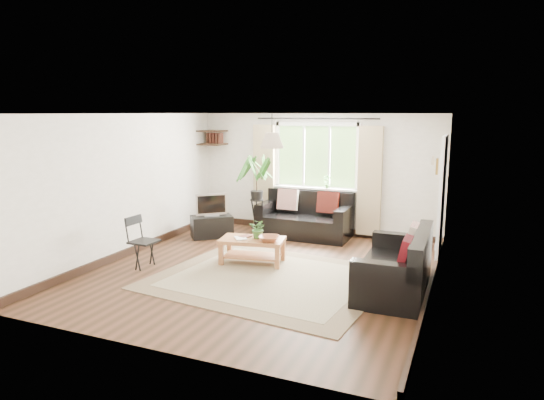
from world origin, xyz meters
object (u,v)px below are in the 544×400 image
at_px(sofa_back, 304,216).
at_px(coffee_table, 252,251).
at_px(tv_stand, 212,226).
at_px(palm_stand, 257,196).
at_px(sofa_right, 394,263).
at_px(folding_chair, 144,242).

bearing_deg(sofa_back, coffee_table, -96.27).
xyz_separation_m(coffee_table, tv_stand, (-1.45, 1.24, 0.00)).
relative_size(tv_stand, palm_stand, 0.49).
height_order(coffee_table, palm_stand, palm_stand).
height_order(sofa_back, tv_stand, sofa_back).
relative_size(sofa_back, sofa_right, 1.03).
bearing_deg(sofa_back, folding_chair, -121.17).
xyz_separation_m(palm_stand, folding_chair, (-0.82, -2.48, -0.39)).
bearing_deg(coffee_table, palm_stand, 111.94).
bearing_deg(tv_stand, folding_chair, -131.56).
bearing_deg(sofa_right, tv_stand, -114.03).
height_order(sofa_back, sofa_right, sofa_back).
bearing_deg(folding_chair, palm_stand, -15.87).
xyz_separation_m(sofa_right, coffee_table, (-2.31, 0.38, -0.20)).
height_order(tv_stand, palm_stand, palm_stand).
distance_m(coffee_table, palm_stand, 1.87).
relative_size(sofa_right, folding_chair, 2.12).
relative_size(sofa_back, coffee_table, 1.74).
distance_m(coffee_table, folding_chair, 1.72).
distance_m(sofa_right, palm_stand, 3.61).
bearing_deg(coffee_table, tv_stand, 139.61).
distance_m(tv_stand, folding_chair, 2.09).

